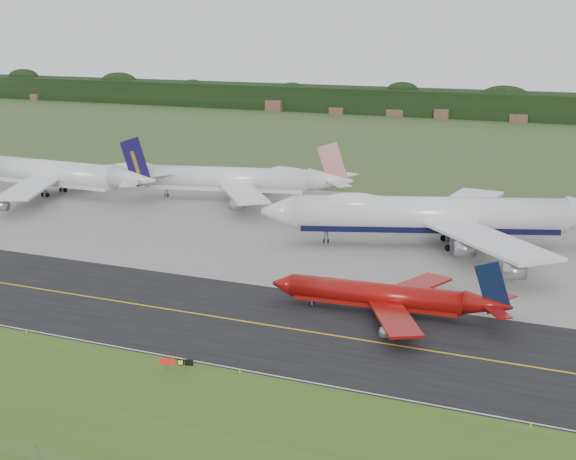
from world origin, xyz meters
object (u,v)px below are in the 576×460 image
Objects in this scene: jet_ba_747 at (442,215)px; jet_navy_gold at (53,174)px; taxiway_sign at (176,362)px; jet_star_tail at (238,180)px; jet_red_737 at (389,297)px.

jet_navy_gold is at bearing 174.80° from jet_ba_747.
jet_navy_gold is at bearing 136.36° from taxiway_sign.
jet_star_tail reaches higher than taxiway_sign.
jet_red_737 is 8.72× the size of taxiway_sign.
jet_navy_gold is 15.07× the size of taxiway_sign.
jet_ba_747 reaches higher than taxiway_sign.
jet_ba_747 is 103.19m from jet_navy_gold.
jet_ba_747 reaches higher than jet_navy_gold.
taxiway_sign is at bearing -104.19° from jet_ba_747.
jet_navy_gold reaches higher than jet_red_737.
jet_navy_gold is 117.12m from taxiway_sign.
jet_red_737 is at bearing -25.96° from jet_navy_gold.
jet_star_tail is 13.46× the size of taxiway_sign.
jet_red_737 is at bearing 57.50° from taxiway_sign.
jet_red_737 is 85.39m from jet_star_tail.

